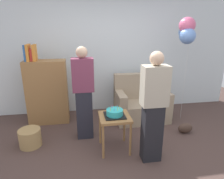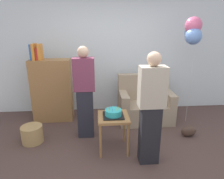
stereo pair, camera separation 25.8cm
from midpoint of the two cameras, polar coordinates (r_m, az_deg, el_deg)
ground_plane at (r=3.18m, az=6.49°, el=-19.82°), size 8.00×8.00×0.00m
wall_back at (r=4.58m, az=2.20°, el=10.47°), size 6.00×0.10×2.70m
couch at (r=4.30m, az=11.13°, el=-4.29°), size 1.10×0.70×0.96m
bookshelf at (r=4.27m, az=-15.30°, el=-0.02°), size 0.80×0.36×1.61m
side_table at (r=3.16m, az=2.74°, el=-9.15°), size 0.48×0.48×0.60m
birthday_cake at (r=3.09m, az=2.78°, el=-6.82°), size 0.32×0.32×0.16m
person_blowing_candles at (r=3.44m, az=-5.77°, el=-0.96°), size 0.36×0.22×1.63m
person_holding_cake at (r=2.83m, az=13.75°, el=-5.68°), size 0.36×0.22×1.63m
wicker_basket at (r=3.72m, az=-20.14°, el=-12.03°), size 0.36×0.36×0.30m
handbag at (r=4.00m, az=22.96°, el=-11.03°), size 0.28×0.14×0.20m
balloon_bunch at (r=4.15m, az=24.04°, el=15.11°), size 0.33×0.45×2.10m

